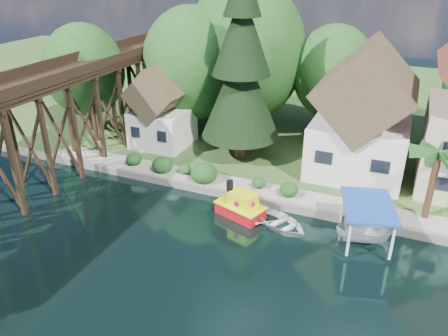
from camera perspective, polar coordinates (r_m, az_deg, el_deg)
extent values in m
plane|color=black|center=(27.62, -3.18, -12.15)|extent=(140.00, 140.00, 0.00)
cube|color=#2D4A1D|center=(56.81, 12.23, 8.15)|extent=(140.00, 52.00, 0.50)
cube|color=slate|center=(32.60, 9.46, -5.30)|extent=(60.00, 0.40, 0.62)
cube|color=gray|center=(33.30, 13.39, -4.55)|extent=(50.00, 2.60, 0.06)
cube|color=black|center=(36.76, -24.00, 2.85)|extent=(4.00, 0.36, 8.00)
cube|color=black|center=(38.81, -20.70, 4.59)|extent=(4.00, 0.36, 8.00)
cube|color=black|center=(41.00, -17.73, 6.15)|extent=(4.00, 0.36, 8.00)
cube|color=black|center=(43.32, -15.05, 7.53)|extent=(4.00, 0.36, 8.00)
cube|color=black|center=(45.75, -12.63, 8.75)|extent=(4.00, 0.36, 8.00)
cube|color=black|center=(48.27, -10.45, 9.83)|extent=(4.00, 0.36, 8.00)
cube|color=black|center=(50.86, -8.47, 10.80)|extent=(4.00, 0.36, 8.00)
cube|color=black|center=(53.52, -6.68, 11.65)|extent=(4.00, 0.36, 8.00)
cube|color=black|center=(38.61, -23.98, 10.28)|extent=(0.35, 44.00, 0.35)
cube|color=black|center=(36.18, -20.06, 10.01)|extent=(0.35, 44.00, 0.35)
cube|color=black|center=(37.30, -22.16, 10.60)|extent=(4.00, 44.00, 0.30)
cube|color=black|center=(38.60, -24.47, 11.51)|extent=(0.12, 44.00, 0.80)
cube|color=black|center=(35.81, -19.97, 11.29)|extent=(0.12, 44.00, 0.80)
cube|color=white|center=(38.25, 17.12, 2.81)|extent=(7.50, 8.00, 4.50)
cube|color=#463725|center=(36.69, 18.13, 9.93)|extent=(7.64, 8.64, 7.64)
cube|color=black|center=(34.69, 12.87, 1.35)|extent=(1.35, 0.08, 1.00)
cube|color=black|center=(34.34, 19.72, 0.16)|extent=(1.35, 0.08, 1.00)
cube|color=white|center=(42.47, -8.00, 5.30)|extent=(5.00, 5.00, 3.50)
cube|color=#463725|center=(41.37, -8.30, 9.91)|extent=(5.09, 5.40, 5.09)
cube|color=black|center=(41.15, -11.49, 4.60)|extent=(0.90, 0.08, 1.00)
cube|color=black|center=(39.70, -8.13, 4.07)|extent=(0.90, 0.08, 1.00)
cylinder|color=#382314|center=(45.53, -4.05, 7.58)|extent=(0.50, 0.50, 4.50)
ellipsoid|color=#1E481A|center=(44.27, -4.25, 13.42)|extent=(4.40, 4.40, 5.06)
cylinder|color=#382314|center=(47.39, 2.52, 8.65)|extent=(0.50, 0.50, 4.95)
ellipsoid|color=#1E481A|center=(46.12, 2.65, 14.86)|extent=(5.00, 5.00, 5.75)
cylinder|color=#382314|center=(46.25, 13.51, 6.92)|extent=(0.50, 0.50, 4.05)
ellipsoid|color=#1E481A|center=(45.09, 14.08, 12.05)|extent=(4.00, 4.00, 4.60)
cylinder|color=#382314|center=(47.83, -17.10, 7.11)|extent=(0.50, 0.50, 4.05)
ellipsoid|color=#1E481A|center=(46.71, -17.79, 12.07)|extent=(4.00, 4.00, 4.60)
ellipsoid|color=#153A15|center=(37.23, -8.06, 0.61)|extent=(1.98, 1.98, 1.53)
ellipsoid|color=#153A15|center=(36.62, -5.11, 0.03)|extent=(1.54, 1.54, 1.19)
ellipsoid|color=#153A15|center=(35.27, -2.64, -0.49)|extent=(2.20, 2.20, 1.70)
ellipsoid|color=#153A15|center=(38.94, -11.70, 1.34)|extent=(1.76, 1.76, 1.36)
ellipsoid|color=#153A15|center=(34.37, 4.59, -1.77)|extent=(1.54, 1.54, 1.19)
ellipsoid|color=#153A15|center=(33.47, 8.48, -2.63)|extent=(1.76, 1.76, 1.36)
cylinder|color=#382314|center=(39.52, 2.11, 3.65)|extent=(0.94, 0.94, 3.12)
cone|color=black|center=(37.99, 2.23, 10.21)|extent=(6.87, 6.87, 8.33)
cone|color=black|center=(37.00, 2.35, 17.21)|extent=(5.00, 5.00, 6.77)
cylinder|color=#382314|center=(32.80, 25.42, -2.41)|extent=(0.47, 0.47, 4.68)
ellipsoid|color=#174617|center=(31.78, 26.29, 1.66)|extent=(4.12, 4.12, 1.06)
cube|color=red|center=(31.83, 2.14, -5.59)|extent=(3.78, 2.77, 0.90)
cube|color=#F4F70D|center=(31.57, 2.16, -4.84)|extent=(3.93, 2.91, 0.11)
cube|color=#F4F70D|center=(31.21, 2.49, -4.23)|extent=(2.14, 1.85, 1.13)
cylinder|color=black|center=(31.54, 0.76, -2.33)|extent=(0.50, 0.50, 0.79)
cylinder|color=#990B4E|center=(30.74, 1.67, -4.72)|extent=(0.41, 0.21, 0.41)
cylinder|color=#990B4E|center=(31.69, 3.29, -3.74)|extent=(0.41, 0.21, 0.41)
cylinder|color=#990B4E|center=(30.74, 3.81, -4.78)|extent=(0.21, 0.41, 0.41)
imported|color=white|center=(30.77, 7.44, -6.93)|extent=(5.17, 4.64, 0.88)
imported|color=silver|center=(30.25, 17.83, -8.14)|extent=(3.88, 2.26, 1.41)
cube|color=blue|center=(29.16, 18.39, -4.66)|extent=(4.16, 5.17, 0.17)
cylinder|color=white|center=(28.44, 21.15, -9.01)|extent=(0.17, 0.17, 2.55)
cylinder|color=white|center=(31.72, 19.84, -4.96)|extent=(0.17, 0.17, 2.55)
cylinder|color=white|center=(27.94, 16.01, -8.83)|extent=(0.17, 0.17, 2.55)
cylinder|color=white|center=(31.27, 15.27, -4.73)|extent=(0.17, 0.17, 2.55)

